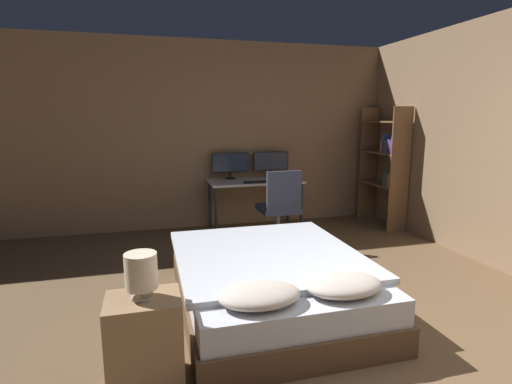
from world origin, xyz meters
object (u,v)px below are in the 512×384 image
Objects in this scene: monitor_left at (230,164)px; desk at (255,187)px; bedside_lamp at (141,272)px; monitor_right at (271,162)px; nightstand at (145,342)px; bed at (271,282)px; bookshelf at (387,160)px; office_chair at (280,214)px; keyboard at (259,182)px; computer_mouse at (279,180)px.

desk is at bearing -35.53° from monitor_left.
bedside_lamp is at bearing -109.95° from monitor_left.
monitor_left and monitor_right have the same top height.
nightstand is 2.06× the size of bedside_lamp.
bedside_lamp is (-1.03, -0.75, 0.50)m from bed.
bookshelf reaches higher than monitor_right.
bed is at bearing -139.31° from bookshelf.
monitor_right is 0.56× the size of office_chair.
monitor_left is 0.56× the size of office_chair.
bedside_lamp is 3.53m from desk.
monitor_right reaches higher than office_chair.
monitor_left is 1.30× the size of keyboard.
monitor_right is 7.77× the size of computer_mouse.
bedside_lamp is at bearing -121.96° from computer_mouse.
bed is 7.11× the size of bedside_lamp.
bed is 2.75m from monitor_left.
computer_mouse is at bearing 72.03° from office_chair.
office_chair is (-0.20, -1.01, -0.54)m from monitor_right.
keyboard is 0.30m from computer_mouse.
monitor_right is at bearing 88.37° from computer_mouse.
monitor_left is (-0.31, 0.22, 0.32)m from desk.
bedside_lamp reaches higher than bed.
bookshelf is (2.25, -0.54, 0.04)m from monitor_left.
keyboard is (1.54, 2.95, 0.45)m from nightstand.
bookshelf reaches higher than bedside_lamp.
computer_mouse reaches higher than desk.
office_chair is (0.63, 1.64, 0.17)m from bed.
monitor_right is (0.62, 0.00, 0.00)m from monitor_left.
desk is (1.54, 3.17, -0.10)m from bedside_lamp.
monitor_right is (1.86, 3.40, 0.67)m from nightstand.
computer_mouse reaches higher than nightstand.
bookshelf is at bearing -13.40° from monitor_left.
bed is 2.86m from monitor_right.
bedside_lamp is 2.93m from office_chair.
bed is 1.76m from office_chair.
monitor_left is (1.23, 3.40, 0.67)m from nightstand.
keyboard is 5.98× the size of computer_mouse.
bookshelf reaches higher than desk.
bookshelf is (3.49, 2.86, 0.26)m from bedside_lamp.
computer_mouse is at bearing 58.04° from bedside_lamp.
desk is 2.00m from bookshelf.
office_chair is (0.12, -0.56, -0.33)m from keyboard.
computer_mouse is (0.30, 0.00, 0.01)m from keyboard.
desk reaches higher than bed.
monitor_left is at bearing 166.60° from bookshelf.
nightstand is 3.93m from monitor_right.
desk is 18.99× the size of computer_mouse.
nightstand is at bearing -140.64° from bookshelf.
nightstand is at bearing -144.01° from bed.
keyboard is at bearing -125.21° from monitor_right.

